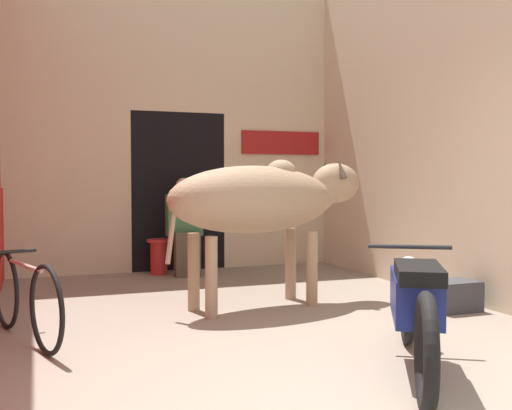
# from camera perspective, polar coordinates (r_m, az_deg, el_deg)

# --- Properties ---
(ground_plane) EXTENTS (30.00, 30.00, 0.00)m
(ground_plane) POSITION_cam_1_polar(r_m,az_deg,el_deg) (3.42, 13.57, -18.44)
(ground_plane) COLOR gray
(wall_back_with_doorway) EXTENTS (4.36, 0.93, 3.98)m
(wall_back_with_doorway) POSITION_cam_1_polar(r_m,az_deg,el_deg) (8.33, -7.83, 5.31)
(wall_back_with_doorway) COLOR beige
(wall_back_with_doorway) RESTS_ON ground_plane
(wall_right_with_door) EXTENTS (0.22, 5.21, 3.98)m
(wall_right_with_door) POSITION_cam_1_polar(r_m,az_deg,el_deg) (6.65, 17.71, 8.81)
(wall_right_with_door) COLOR beige
(wall_right_with_door) RESTS_ON ground_plane
(cow) EXTENTS (2.17, 0.97, 1.45)m
(cow) POSITION_cam_1_polar(r_m,az_deg,el_deg) (5.68, 0.79, 0.50)
(cow) COLOR tan
(cow) RESTS_ON ground_plane
(motorcycle_near) EXTENTS (1.07, 1.74, 0.75)m
(motorcycle_near) POSITION_cam_1_polar(r_m,az_deg,el_deg) (3.94, 14.94, -9.16)
(motorcycle_near) COLOR black
(motorcycle_near) RESTS_ON ground_plane
(bicycle) EXTENTS (0.60, 1.52, 0.65)m
(bicycle) POSITION_cam_1_polar(r_m,az_deg,el_deg) (4.88, -21.23, -8.20)
(bicycle) COLOR black
(bicycle) RESTS_ON ground_plane
(shopkeeper_seated) EXTENTS (0.45, 0.34, 1.24)m
(shopkeeper_seated) POSITION_cam_1_polar(r_m,az_deg,el_deg) (7.62, -6.78, -1.85)
(shopkeeper_seated) COLOR brown
(shopkeeper_seated) RESTS_ON ground_plane
(plastic_stool) EXTENTS (0.31, 0.31, 0.45)m
(plastic_stool) POSITION_cam_1_polar(r_m,az_deg,el_deg) (7.79, -9.24, -4.78)
(plastic_stool) COLOR red
(plastic_stool) RESTS_ON ground_plane
(crate) EXTENTS (0.44, 0.32, 0.28)m
(crate) POSITION_cam_1_polar(r_m,az_deg,el_deg) (5.89, 18.28, -8.20)
(crate) COLOR #38383D
(crate) RESTS_ON ground_plane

